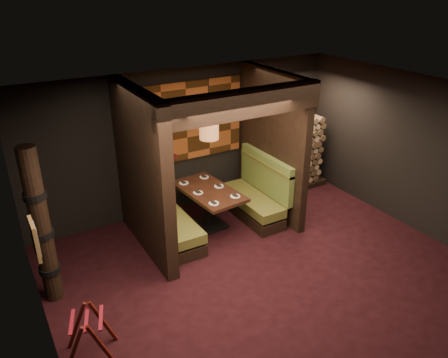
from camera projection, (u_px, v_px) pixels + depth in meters
floor at (264, 273)px, 7.08m from camera, size 6.50×5.50×0.02m
ceiling at (273, 99)px, 5.88m from camera, size 6.50×5.50×0.02m
wall_back at (187, 140)px, 8.64m from camera, size 6.50×0.02×2.85m
wall_front at (431, 302)px, 4.32m from camera, size 6.50×0.02×2.85m
wall_left at (35, 259)px, 4.99m from camera, size 0.02×5.50×2.85m
wall_right at (414, 153)px, 7.97m from camera, size 0.02×5.50×2.85m
partition_left at (142, 173)px, 7.15m from camera, size 0.20×2.20×2.85m
partition_right at (272, 144)px, 8.41m from camera, size 0.15×2.10×2.85m
header_beam at (243, 104)px, 6.51m from camera, size 2.85×0.18×0.44m
tapa_back_panel at (186, 121)px, 8.43m from camera, size 2.40×0.06×1.55m
tapa_side_panel at (143, 145)px, 7.17m from camera, size 0.04×1.85×1.45m
lacquer_shelf at (162, 159)px, 8.38m from camera, size 0.60×0.12×0.07m
booth_bench_left at (168, 222)px, 7.76m from camera, size 0.68×1.60×1.14m
booth_bench_right at (256, 197)px, 8.63m from camera, size 0.68×1.60×1.14m
dining_table at (209, 201)px, 8.16m from camera, size 0.94×1.55×0.78m
place_settings at (209, 189)px, 8.06m from camera, size 0.74×1.23×0.03m
pendant_lamp at (209, 126)px, 7.51m from camera, size 0.34×0.34×1.06m
framed_picture at (35, 239)px, 5.00m from camera, size 0.05×0.36×0.46m
luggage_rack at (89, 334)px, 5.37m from camera, size 0.77×0.64×0.72m
totem_column at (42, 228)px, 6.05m from camera, size 0.31×0.31×2.40m
firewood_stack at (289, 153)px, 9.62m from camera, size 1.73×0.70×1.64m
mosaic_header at (283, 101)px, 9.42m from camera, size 1.83×0.10×0.56m
bay_front_post at (268, 140)px, 8.65m from camera, size 0.08×0.08×2.85m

